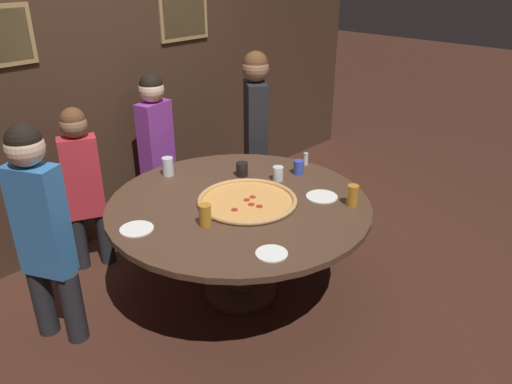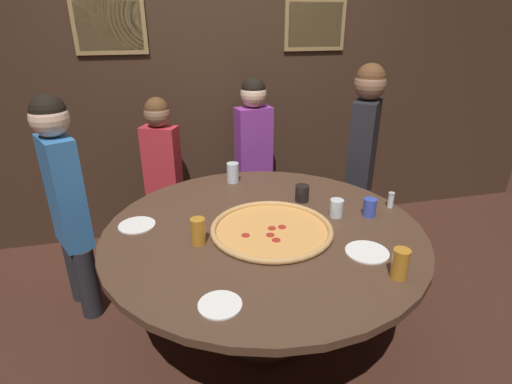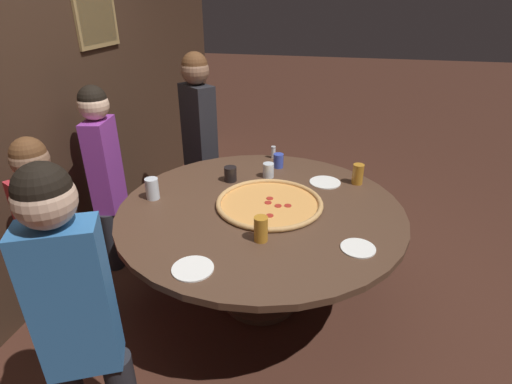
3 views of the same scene
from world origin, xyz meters
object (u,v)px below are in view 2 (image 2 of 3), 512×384
at_px(drink_cup_near_left, 198,231).
at_px(drink_cup_near_right, 400,264).
at_px(diner_centre_back, 254,151).
at_px(diner_far_left, 362,153).
at_px(drink_cup_by_shaker, 302,193).
at_px(drink_cup_front_edge, 369,207).
at_px(condiment_shaker, 391,200).
at_px(diner_side_left, 66,197).
at_px(diner_side_right, 163,169).
at_px(white_plate_beside_cup, 220,305).
at_px(drink_cup_centre_back, 336,208).
at_px(dining_table, 264,245).
at_px(drink_cup_far_left, 233,173).
at_px(giant_pizza, 272,229).
at_px(white_plate_left_side, 137,225).
at_px(white_plate_far_back, 367,252).

distance_m(drink_cup_near_left, drink_cup_near_right, 0.98).
bearing_deg(drink_cup_near_left, diner_centre_back, 65.15).
bearing_deg(diner_far_left, drink_cup_by_shaker, -16.83).
xyz_separation_m(drink_cup_front_edge, condiment_shaker, (0.18, 0.07, -0.00)).
height_order(diner_side_left, diner_side_right, diner_side_left).
bearing_deg(drink_cup_near_left, white_plate_beside_cup, -86.47).
xyz_separation_m(drink_cup_centre_back, diner_centre_back, (-0.22, 1.16, -0.00)).
distance_m(dining_table, drink_cup_near_left, 0.42).
bearing_deg(drink_cup_far_left, drink_cup_near_right, -68.09).
bearing_deg(giant_pizza, diner_centre_back, 81.19).
bearing_deg(dining_table, drink_cup_by_shaker, 41.50).
height_order(drink_cup_by_shaker, condiment_shaker, drink_cup_by_shaker).
distance_m(drink_cup_front_edge, white_plate_left_side, 1.34).
distance_m(drink_cup_by_shaker, drink_cup_front_edge, 0.42).
relative_size(drink_cup_by_shaker, drink_cup_near_right, 0.73).
distance_m(drink_cup_far_left, white_plate_beside_cup, 1.32).
relative_size(drink_cup_far_left, white_plate_beside_cup, 0.76).
xyz_separation_m(drink_cup_front_edge, diner_far_left, (0.33, 0.74, 0.07)).
xyz_separation_m(dining_table, diner_side_left, (-1.10, 0.53, 0.18)).
bearing_deg(drink_cup_near_left, dining_table, 12.00).
relative_size(drink_cup_centre_back, white_plate_left_side, 0.51).
bearing_deg(drink_cup_by_shaker, diner_centre_back, 96.20).
xyz_separation_m(white_plate_far_back, diner_side_right, (-0.96, 1.47, -0.02)).
height_order(drink_cup_far_left, diner_side_left, diner_side_left).
distance_m(dining_table, diner_side_left, 1.24).
bearing_deg(white_plate_far_back, drink_cup_near_right, -79.93).
relative_size(white_plate_far_back, white_plate_beside_cup, 1.19).
distance_m(giant_pizza, drink_cup_by_shaker, 0.45).
distance_m(white_plate_far_back, diner_centre_back, 1.58).
distance_m(giant_pizza, diner_centre_back, 1.27).
distance_m(white_plate_beside_cup, diner_far_left, 1.87).
xyz_separation_m(drink_cup_near_right, condiment_shaker, (0.35, 0.66, -0.02)).
relative_size(drink_cup_front_edge, drink_cup_far_left, 0.77).
bearing_deg(diner_side_right, diner_centre_back, -147.34).
distance_m(giant_pizza, drink_cup_far_left, 0.75).
height_order(dining_table, drink_cup_far_left, drink_cup_far_left).
bearing_deg(diner_side_right, drink_cup_by_shaker, 161.31).
height_order(white_plate_far_back, diner_centre_back, diner_centre_back).
xyz_separation_m(giant_pizza, drink_cup_near_left, (-0.40, -0.03, 0.06)).
height_order(dining_table, drink_cup_by_shaker, drink_cup_by_shaker).
height_order(white_plate_far_back, diner_side_left, diner_side_left).
height_order(dining_table, diner_far_left, diner_far_left).
distance_m(dining_table, drink_cup_far_left, 0.73).
height_order(white_plate_left_side, diner_side_left, diner_side_left).
bearing_deg(drink_cup_by_shaker, white_plate_beside_cup, -127.09).
xyz_separation_m(giant_pizza, white_plate_beside_cup, (-0.37, -0.54, -0.01)).
bearing_deg(white_plate_far_back, drink_cup_front_edge, 61.15).
distance_m(drink_cup_near_right, white_plate_beside_cup, 0.81).
height_order(drink_cup_near_left, white_plate_beside_cup, drink_cup_near_left).
bearing_deg(diner_side_left, drink_cup_by_shaker, -125.12).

